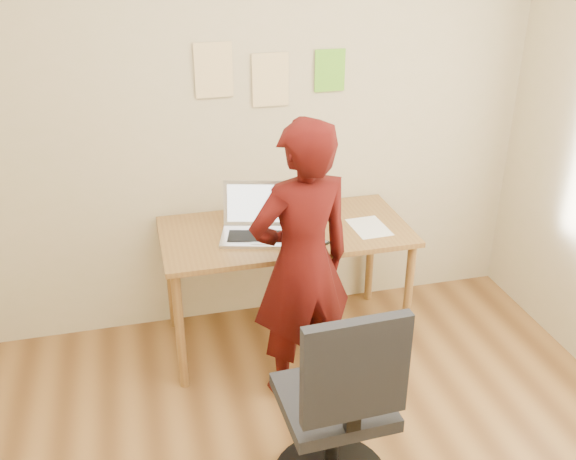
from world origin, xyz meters
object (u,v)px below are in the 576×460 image
object	(u,v)px
desk	(285,243)
phone	(318,241)
office_chair	(339,417)
person	(302,264)
laptop	(255,225)

from	to	relation	value
desk	phone	bearing A→B (deg)	-54.40
desk	phone	size ratio (longest dim) A/B	10.35
office_chair	person	bearing A→B (deg)	84.60
person	phone	bearing A→B (deg)	-133.21
office_chair	person	size ratio (longest dim) A/B	0.67
phone	office_chair	world-z (taller)	office_chair
phone	person	xyz separation A→B (m)	(-0.17, -0.27, 0.02)
desk	laptop	xyz separation A→B (m)	(-0.18, -0.02, 0.14)
desk	phone	world-z (taller)	phone
person	laptop	bearing A→B (deg)	-82.76
desk	office_chair	xyz separation A→B (m)	(-0.07, -1.21, -0.22)
phone	office_chair	xyz separation A→B (m)	(-0.21, -1.01, -0.31)
laptop	person	distance (m)	0.47
laptop	person	bearing A→B (deg)	-56.47
desk	laptop	world-z (taller)	laptop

